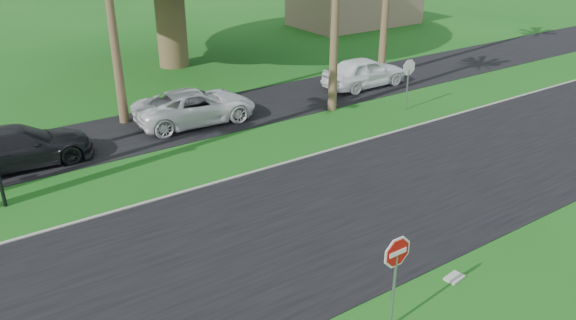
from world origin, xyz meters
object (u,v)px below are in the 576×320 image
Objects in this scene: stop_sign_near at (396,264)px; stop_sign_far at (408,74)px; car_minivan at (196,107)px; car_pickup at (364,72)px; car_dark at (18,147)px.

stop_sign_near is 15.91m from stop_sign_far.
car_pickup is at bearing -87.48° from car_minivan.
stop_sign_near is 15.58m from car_dark.
stop_sign_far is (11.50, 11.00, 0.00)m from stop_sign_near.
car_pickup reaches higher than car_dark.
stop_sign_near reaches higher than car_pickup.
car_dark is (-5.40, 14.58, -0.99)m from stop_sign_near.
car_pickup is at bearing 50.68° from stop_sign_near.
car_minivan is at bearing -23.81° from stop_sign_far.
stop_sign_near is 0.47× the size of car_minivan.
car_pickup is at bearing -100.81° from stop_sign_far.
car_minivan is 10.03m from car_pickup.
car_minivan is 1.14× the size of car_pickup.
stop_sign_far is 17.31m from car_dark.
stop_sign_near is 1.00× the size of stop_sign_far.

